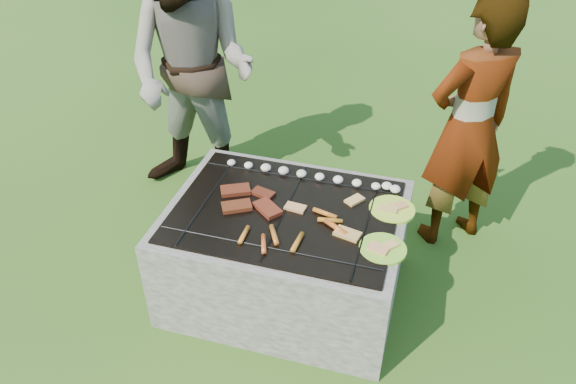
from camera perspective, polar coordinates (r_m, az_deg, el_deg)
name	(u,v)px	position (r m, az deg, el deg)	size (l,w,h in m)	color
lawn	(286,289)	(3.49, -0.23, -9.81)	(60.00, 60.00, 0.00)	#1D4210
fire_pit	(286,255)	(3.29, -0.25, -6.39)	(1.30, 1.00, 0.62)	gray
mushrooms	(319,176)	(3.31, 3.14, 1.60)	(1.06, 0.08, 0.04)	beige
pork_slabs	(249,200)	(3.14, -4.00, -0.82)	(0.42, 0.30, 0.02)	maroon
sausages	(298,231)	(2.92, 1.05, -3.95)	(0.53, 0.43, 0.03)	orange
bread_on_grate	(334,218)	(3.02, 4.69, -2.60)	(0.45, 0.42, 0.02)	#ECCC79
plate_far	(392,209)	(3.14, 10.53, -1.73)	(0.27, 0.27, 0.03)	yellow
plate_near	(383,249)	(2.88, 9.60, -5.69)	(0.28, 0.28, 0.03)	#B4D031
cook	(469,128)	(3.57, 17.92, 6.22)	(0.60, 0.40, 1.66)	#A29387
bystander	(192,72)	(3.87, -9.71, 11.97)	(0.93, 0.72, 1.91)	gray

